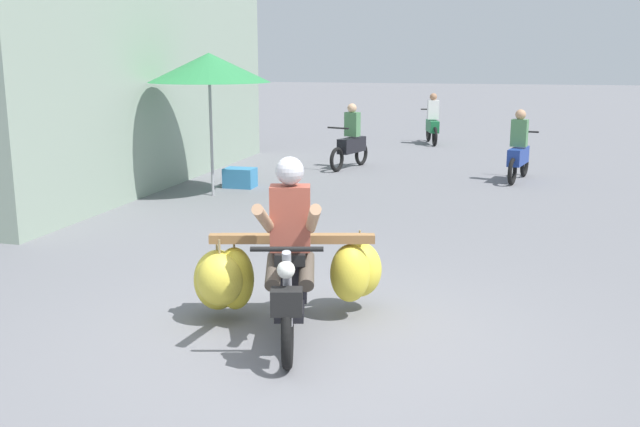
{
  "coord_description": "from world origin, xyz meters",
  "views": [
    {
      "loc": [
        1.58,
        -5.57,
        2.4
      ],
      "look_at": [
        -0.16,
        1.08,
        0.9
      ],
      "focal_mm": 40.6,
      "sensor_mm": 36.0,
      "label": 1
    }
  ],
  "objects_px": {
    "motorbike_main_loaded": "(281,271)",
    "produce_crate": "(240,178)",
    "motorbike_distant_far_ahead": "(351,142)",
    "market_umbrella_near_shop": "(209,68)",
    "motorbike_distant_ahead_right": "(519,152)",
    "motorbike_distant_ahead_left": "(432,123)"
  },
  "relations": [
    {
      "from": "market_umbrella_near_shop",
      "to": "motorbike_distant_ahead_left",
      "type": "bearing_deg",
      "value": 71.33
    },
    {
      "from": "market_umbrella_near_shop",
      "to": "produce_crate",
      "type": "distance_m",
      "value": 2.21
    },
    {
      "from": "motorbike_distant_ahead_left",
      "to": "produce_crate",
      "type": "relative_size",
      "value": 2.83
    },
    {
      "from": "motorbike_main_loaded",
      "to": "produce_crate",
      "type": "height_order",
      "value": "motorbike_main_loaded"
    },
    {
      "from": "motorbike_distant_ahead_right",
      "to": "produce_crate",
      "type": "height_order",
      "value": "motorbike_distant_ahead_right"
    },
    {
      "from": "motorbike_main_loaded",
      "to": "motorbike_distant_ahead_left",
      "type": "bearing_deg",
      "value": 90.58
    },
    {
      "from": "market_umbrella_near_shop",
      "to": "produce_crate",
      "type": "bearing_deg",
      "value": 78.79
    },
    {
      "from": "motorbike_distant_ahead_right",
      "to": "motorbike_distant_far_ahead",
      "type": "xyz_separation_m",
      "value": [
        -3.51,
        0.86,
        0.0
      ]
    },
    {
      "from": "motorbike_distant_ahead_left",
      "to": "market_umbrella_near_shop",
      "type": "height_order",
      "value": "market_umbrella_near_shop"
    },
    {
      "from": "motorbike_main_loaded",
      "to": "produce_crate",
      "type": "xyz_separation_m",
      "value": [
        -2.88,
        6.51,
        -0.33
      ]
    },
    {
      "from": "motorbike_distant_ahead_left",
      "to": "motorbike_distant_far_ahead",
      "type": "height_order",
      "value": "same"
    },
    {
      "from": "motorbike_main_loaded",
      "to": "motorbike_distant_ahead_left",
      "type": "xyz_separation_m",
      "value": [
        -0.14,
        14.24,
        0.06
      ]
    },
    {
      "from": "motorbike_distant_ahead_left",
      "to": "produce_crate",
      "type": "distance_m",
      "value": 8.21
    },
    {
      "from": "motorbike_distant_far_ahead",
      "to": "produce_crate",
      "type": "distance_m",
      "value": 3.24
    },
    {
      "from": "market_umbrella_near_shop",
      "to": "motorbike_main_loaded",
      "type": "bearing_deg",
      "value": -61.56
    },
    {
      "from": "motorbike_distant_ahead_right",
      "to": "produce_crate",
      "type": "xyz_separation_m",
      "value": [
        -5.01,
        -1.99,
        -0.39
      ]
    },
    {
      "from": "produce_crate",
      "to": "motorbike_distant_ahead_left",
      "type": "bearing_deg",
      "value": 70.52
    },
    {
      "from": "motorbike_main_loaded",
      "to": "motorbike_distant_ahead_right",
      "type": "distance_m",
      "value": 8.76
    },
    {
      "from": "motorbike_distant_far_ahead",
      "to": "motorbike_distant_ahead_right",
      "type": "bearing_deg",
      "value": -13.82
    },
    {
      "from": "motorbike_distant_far_ahead",
      "to": "market_umbrella_near_shop",
      "type": "distance_m",
      "value": 4.4
    },
    {
      "from": "motorbike_main_loaded",
      "to": "motorbike_distant_far_ahead",
      "type": "distance_m",
      "value": 9.47
    },
    {
      "from": "motorbike_distant_ahead_left",
      "to": "produce_crate",
      "type": "height_order",
      "value": "motorbike_distant_ahead_left"
    }
  ]
}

